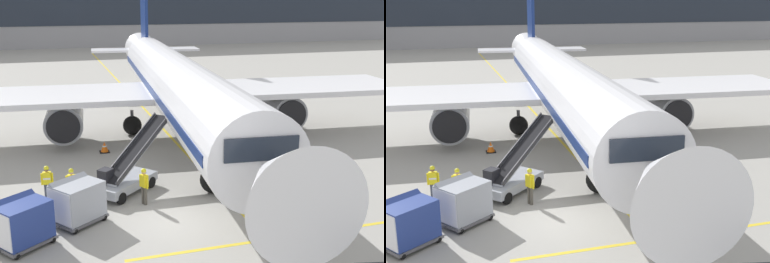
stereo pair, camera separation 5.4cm
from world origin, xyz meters
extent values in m
plane|color=#9E9B93|center=(0.00, 0.00, 0.00)|extent=(600.00, 600.00, 0.00)
cylinder|color=white|center=(3.37, 12.27, 3.64)|extent=(6.47, 32.72, 3.83)
cube|color=navy|center=(3.37, 12.27, 3.64)|extent=(6.40, 31.43, 0.46)
cone|color=white|center=(1.89, -5.84, 3.64)|extent=(3.94, 4.11, 3.64)
cone|color=white|center=(4.95, 31.52, 3.93)|extent=(3.74, 6.37, 3.25)
cube|color=white|center=(-5.02, 13.77, 3.07)|extent=(15.92, 7.74, 0.36)
cylinder|color=#93969E|center=(-3.91, 13.03, 1.70)|extent=(2.71, 4.41, 2.37)
cylinder|color=black|center=(-4.09, 10.87, 1.70)|extent=(2.02, 0.28, 2.02)
cube|color=white|center=(11.90, 12.38, 3.07)|extent=(15.92, 7.74, 0.36)
cylinder|color=#93969E|center=(10.68, 11.83, 1.70)|extent=(2.71, 4.41, 2.37)
cylinder|color=black|center=(10.50, 9.68, 1.70)|extent=(2.02, 0.28, 2.02)
cube|color=white|center=(4.80, 29.69, 4.22)|extent=(10.68, 3.45, 0.20)
cube|color=#1E2633|center=(2.11, -3.17, 4.22)|extent=(2.81, 1.94, 0.84)
cylinder|color=#47474C|center=(2.58, 2.55, 1.19)|extent=(0.22, 0.22, 1.07)
sphere|color=black|center=(2.58, 2.55, 0.66)|extent=(1.31, 1.31, 1.31)
cylinder|color=#47474C|center=(0.64, 14.12, 1.19)|extent=(0.22, 0.22, 1.07)
sphere|color=black|center=(0.64, 14.12, 0.66)|extent=(1.31, 1.31, 1.31)
cylinder|color=#47474C|center=(6.37, 13.65, 1.19)|extent=(0.22, 0.22, 1.07)
sphere|color=black|center=(6.37, 13.65, 0.66)|extent=(1.31, 1.31, 1.31)
cube|color=#A3A8B2|center=(-1.57, 3.79, 0.50)|extent=(3.58, 3.48, 0.44)
cube|color=black|center=(-2.50, 3.41, 1.07)|extent=(0.82, 0.82, 0.70)
cylinder|color=#333338|center=(-2.01, 3.88, 1.12)|extent=(0.08, 0.08, 0.80)
cube|color=#A3A8B2|center=(-0.75, 4.55, 1.91)|extent=(4.06, 3.85, 2.53)
cube|color=black|center=(-0.75, 4.55, 2.00)|extent=(3.85, 3.65, 2.37)
cube|color=#333338|center=(-0.45, 4.22, 2.03)|extent=(3.44, 3.20, 2.55)
cube|color=#333338|center=(-1.05, 4.87, 2.03)|extent=(3.44, 3.20, 2.55)
cylinder|color=black|center=(-0.20, 4.05, 0.28)|extent=(0.55, 0.53, 0.56)
cylinder|color=black|center=(-1.20, 5.13, 0.28)|extent=(0.55, 0.53, 0.56)
cylinder|color=black|center=(-1.95, 2.44, 0.28)|extent=(0.55, 0.53, 0.56)
cylinder|color=black|center=(-2.95, 3.52, 0.28)|extent=(0.55, 0.53, 0.56)
cube|color=#515156|center=(-3.97, 1.01, 0.21)|extent=(2.56, 2.48, 0.12)
cylinder|color=#4C4C51|center=(-5.06, 0.21, 0.20)|extent=(0.60, 0.47, 0.07)
cube|color=#9EA3AD|center=(-3.97, 1.01, 1.02)|extent=(2.42, 2.34, 1.50)
cube|color=#9EA3AD|center=(-4.22, 1.34, 1.54)|extent=(1.98, 1.76, 0.74)
cube|color=silver|center=(-4.75, 0.44, 1.02)|extent=(0.88, 1.18, 1.38)
sphere|color=black|center=(-5.02, 1.08, 0.15)|extent=(0.30, 0.30, 0.30)
sphere|color=black|center=(-4.21, -0.01, 0.15)|extent=(0.30, 0.30, 0.30)
sphere|color=black|center=(-3.74, 2.03, 0.15)|extent=(0.30, 0.30, 0.30)
sphere|color=black|center=(-2.93, 0.94, 0.15)|extent=(0.30, 0.30, 0.30)
cube|color=#515156|center=(-6.14, -0.44, 0.21)|extent=(2.56, 2.48, 0.12)
cube|color=navy|center=(-6.14, -0.44, 1.02)|extent=(2.42, 2.34, 1.50)
cube|color=navy|center=(-6.39, -0.11, 1.54)|extent=(1.98, 1.76, 0.74)
sphere|color=black|center=(-6.38, -1.46, 0.15)|extent=(0.30, 0.30, 0.30)
sphere|color=black|center=(-5.90, 0.59, 0.15)|extent=(0.30, 0.30, 0.30)
sphere|color=black|center=(-5.09, -0.51, 0.15)|extent=(0.30, 0.30, 0.30)
cylinder|color=#333847|center=(-5.07, 3.73, 0.43)|extent=(0.15, 0.15, 0.86)
cylinder|color=#333847|center=(-5.25, 3.75, 0.43)|extent=(0.15, 0.15, 0.86)
cube|color=yellow|center=(-5.16, 3.74, 1.15)|extent=(0.41, 0.29, 0.58)
cube|color=white|center=(-5.18, 3.62, 1.15)|extent=(0.34, 0.06, 0.08)
sphere|color=brown|center=(-5.16, 3.74, 1.56)|extent=(0.21, 0.21, 0.21)
sphere|color=yellow|center=(-5.16, 3.74, 1.63)|extent=(0.23, 0.23, 0.23)
cylinder|color=yellow|center=(-4.92, 3.71, 1.10)|extent=(0.09, 0.09, 0.56)
cylinder|color=yellow|center=(-5.40, 3.77, 1.10)|extent=(0.09, 0.09, 0.56)
cylinder|color=#514C42|center=(-0.97, 2.18, 0.43)|extent=(0.15, 0.15, 0.86)
cylinder|color=#514C42|center=(-0.88, 2.02, 0.43)|extent=(0.15, 0.15, 0.86)
cube|color=yellow|center=(-0.92, 2.10, 1.15)|extent=(0.39, 0.45, 0.58)
cube|color=white|center=(-0.81, 2.16, 1.15)|extent=(0.17, 0.31, 0.08)
sphere|color=tan|center=(-0.92, 2.10, 1.56)|extent=(0.21, 0.21, 0.21)
sphere|color=yellow|center=(-0.92, 2.10, 1.63)|extent=(0.23, 0.23, 0.23)
cylinder|color=yellow|center=(-1.04, 2.32, 1.10)|extent=(0.09, 0.09, 0.56)
cylinder|color=yellow|center=(-0.81, 1.89, 1.10)|extent=(0.09, 0.09, 0.56)
cylinder|color=#333847|center=(-4.00, 3.01, 0.43)|extent=(0.15, 0.15, 0.86)
cylinder|color=#333847|center=(-4.17, 3.08, 0.43)|extent=(0.15, 0.15, 0.86)
cube|color=yellow|center=(-4.09, 3.04, 1.15)|extent=(0.44, 0.37, 0.58)
cube|color=white|center=(-4.14, 2.93, 1.15)|extent=(0.32, 0.14, 0.08)
sphere|color=tan|center=(-4.09, 3.04, 1.56)|extent=(0.21, 0.21, 0.21)
sphere|color=yellow|center=(-4.09, 3.04, 1.63)|extent=(0.23, 0.23, 0.23)
cylinder|color=yellow|center=(-3.87, 2.95, 1.10)|extent=(0.09, 0.09, 0.56)
cylinder|color=yellow|center=(-4.31, 3.13, 1.10)|extent=(0.09, 0.09, 0.56)
cube|color=black|center=(-1.72, 10.58, 0.03)|extent=(0.59, 0.59, 0.05)
cone|color=orange|center=(-1.72, 10.58, 0.36)|extent=(0.47, 0.47, 0.62)
cylinder|color=white|center=(-1.72, 10.58, 0.39)|extent=(0.26, 0.26, 0.07)
cube|color=yellow|center=(3.03, 12.27, 0.00)|extent=(0.20, 110.00, 0.01)
cube|color=yellow|center=(3.37, -2.71, 0.00)|extent=(12.00, 0.20, 0.01)
cube|color=#939399|center=(4.33, 84.96, 6.86)|extent=(134.28, 16.08, 13.73)
cube|color=#1E2633|center=(4.33, 76.87, 7.21)|extent=(130.25, 0.10, 6.18)
camera|label=1|loc=(-4.86, -18.70, 9.24)|focal=46.05mm
camera|label=2|loc=(-4.81, -18.71, 9.24)|focal=46.05mm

